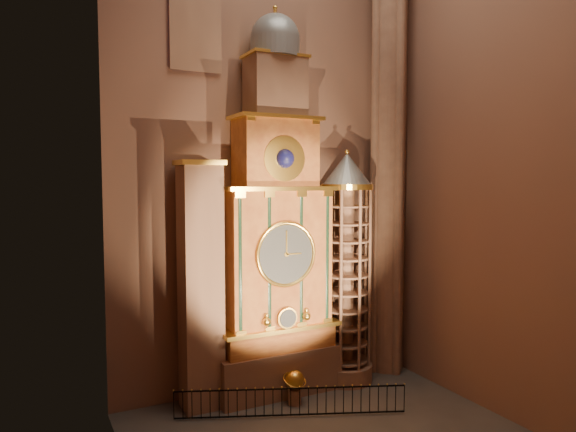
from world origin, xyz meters
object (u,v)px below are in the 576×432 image
portrait_tower (201,284)px  iron_railing (291,402)px  stair_turret (346,269)px  celestial_globe (295,384)px  astronomical_clock (276,243)px

portrait_tower → iron_railing: 5.92m
stair_turret → celestial_globe: size_ratio=7.42×
portrait_tower → celestial_globe: size_ratio=7.00×
portrait_tower → astronomical_clock: bearing=-0.3°
stair_turret → iron_railing: size_ratio=1.28×
stair_turret → portrait_tower: bearing=177.7°
celestial_globe → iron_railing: (-0.69, -0.99, -0.26)m
iron_railing → portrait_tower: bearing=138.4°
stair_turret → iron_railing: stair_turret is taller
celestial_globe → iron_railing: celestial_globe is taller
stair_turret → celestial_globe: (-3.36, -1.26, -4.40)m
iron_railing → stair_turret: bearing=29.0°
astronomical_clock → portrait_tower: size_ratio=1.64×
astronomical_clock → stair_turret: (3.50, -0.26, -1.41)m
portrait_tower → iron_railing: bearing=-41.6°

